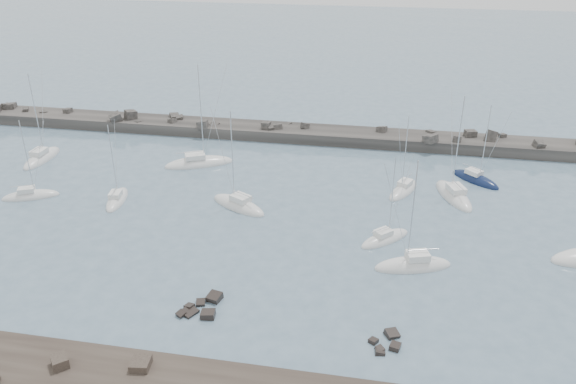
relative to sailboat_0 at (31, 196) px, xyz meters
The scene contains 14 objects.
ground 35.11m from the sailboat_0, 15.44° to the right, with size 400.00×400.00×0.00m, color slate.
rock_cluster_near 35.47m from the sailboat_0, 31.94° to the right, with size 3.81×4.32×1.28m.
rock_cluster_far 51.84m from the sailboat_0, 23.12° to the right, with size 2.94×3.77×1.00m.
breakwater 38.88m from the sailboat_0, 47.44° to the left, with size 115.00×7.11×5.08m.
sailboat_0 is the anchor object (origin of this frame).
sailboat_1 13.61m from the sailboat_0, 116.00° to the left, with size 2.85×9.03×14.35m.
sailboat_2 11.87m from the sailboat_0, ahead, with size 3.35×7.29×11.20m.
sailboat_3 23.66m from the sailboat_0, 38.39° to the left, with size 10.76×7.42×16.33m.
sailboat_4 28.14m from the sailboat_0, ahead, with size 8.88×6.56×13.81m.
sailboat_5 50.18m from the sailboat_0, 12.49° to the left, with size 5.20×7.73×11.86m.
sailboat_6 46.93m from the sailboat_0, ahead, with size 6.52×6.42×11.12m.
sailboat_7 61.24m from the sailboat_0, 15.41° to the left, with size 7.22×7.04×12.23m.
sailboat_8 50.58m from the sailboat_0, ahead, with size 8.81×4.95×13.49m.
sailboat_9 56.55m from the sailboat_0, 10.56° to the left, with size 5.99×9.79×14.85m.
Camera 1 is at (12.12, -50.30, 33.53)m, focal length 35.00 mm.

